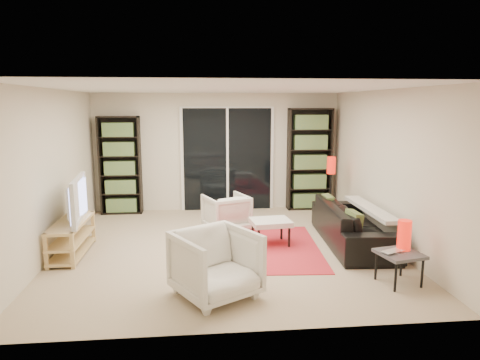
# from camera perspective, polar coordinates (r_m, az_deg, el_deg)

# --- Properties ---
(floor) EXTENTS (5.00, 5.00, 0.00)m
(floor) POSITION_cam_1_polar(r_m,az_deg,el_deg) (6.67, -1.91, -8.98)
(floor) COLOR #BEAE8B
(floor) RESTS_ON ground
(wall_back) EXTENTS (5.00, 0.02, 2.40)m
(wall_back) POSITION_cam_1_polar(r_m,az_deg,el_deg) (8.86, -3.00, 3.72)
(wall_back) COLOR beige
(wall_back) RESTS_ON ground
(wall_front) EXTENTS (5.00, 0.02, 2.40)m
(wall_front) POSITION_cam_1_polar(r_m,az_deg,el_deg) (3.94, 0.35, -4.27)
(wall_front) COLOR beige
(wall_front) RESTS_ON ground
(wall_left) EXTENTS (0.02, 5.00, 2.40)m
(wall_left) POSITION_cam_1_polar(r_m,az_deg,el_deg) (6.71, -23.80, 0.84)
(wall_left) COLOR beige
(wall_left) RESTS_ON ground
(wall_right) EXTENTS (0.02, 5.00, 2.40)m
(wall_right) POSITION_cam_1_polar(r_m,az_deg,el_deg) (7.00, 18.92, 1.50)
(wall_right) COLOR beige
(wall_right) RESTS_ON ground
(ceiling) EXTENTS (5.00, 5.00, 0.02)m
(ceiling) POSITION_cam_1_polar(r_m,az_deg,el_deg) (6.31, -2.04, 12.09)
(ceiling) COLOR white
(ceiling) RESTS_ON wall_back
(sliding_door) EXTENTS (1.92, 0.08, 2.16)m
(sliding_door) POSITION_cam_1_polar(r_m,az_deg,el_deg) (8.85, -1.69, 2.75)
(sliding_door) COLOR white
(sliding_door) RESTS_ON ground
(bookshelf_left) EXTENTS (0.80, 0.30, 1.95)m
(bookshelf_left) POSITION_cam_1_polar(r_m,az_deg,el_deg) (8.85, -15.66, 1.88)
(bookshelf_left) COLOR black
(bookshelf_left) RESTS_ON ground
(bookshelf_right) EXTENTS (0.90, 0.30, 2.10)m
(bookshelf_right) POSITION_cam_1_polar(r_m,az_deg,el_deg) (9.00, 9.24, 2.74)
(bookshelf_right) COLOR black
(bookshelf_right) RESTS_ON ground
(tv_stand) EXTENTS (0.40, 1.24, 0.50)m
(tv_stand) POSITION_cam_1_polar(r_m,az_deg,el_deg) (6.76, -21.52, -7.10)
(tv_stand) COLOR #DBBE80
(tv_stand) RESTS_ON floor
(tv) EXTENTS (0.27, 1.13, 0.65)m
(tv) POSITION_cam_1_polar(r_m,az_deg,el_deg) (6.62, -21.66, -2.46)
(tv) COLOR black
(tv) RESTS_ON tv_stand
(rug) EXTENTS (1.76, 2.29, 0.01)m
(rug) POSITION_cam_1_polar(r_m,az_deg,el_deg) (6.67, 3.39, -8.96)
(rug) COLOR red
(rug) RESTS_ON floor
(sofa) EXTENTS (0.99, 2.24, 0.64)m
(sofa) POSITION_cam_1_polar(r_m,az_deg,el_deg) (6.99, 14.81, -5.69)
(sofa) COLOR black
(sofa) RESTS_ON floor
(armchair_back) EXTENTS (0.89, 0.90, 0.64)m
(armchair_back) POSITION_cam_1_polar(r_m,az_deg,el_deg) (7.44, -1.85, -4.37)
(armchair_back) COLOR silver
(armchair_back) RESTS_ON floor
(armchair_front) EXTENTS (1.14, 1.15, 0.77)m
(armchair_front) POSITION_cam_1_polar(r_m,az_deg,el_deg) (4.94, -3.22, -11.16)
(armchair_front) COLOR silver
(armchair_front) RESTS_ON floor
(ottoman) EXTENTS (0.65, 0.55, 0.40)m
(ottoman) POSITION_cam_1_polar(r_m,az_deg,el_deg) (6.72, 4.11, -5.75)
(ottoman) COLOR silver
(ottoman) RESTS_ON floor
(side_table) EXTENTS (0.56, 0.56, 0.40)m
(side_table) POSITION_cam_1_polar(r_m,az_deg,el_deg) (5.63, 20.50, -9.46)
(side_table) COLOR #47474C
(side_table) RESTS_ON floor
(laptop) EXTENTS (0.37, 0.32, 0.03)m
(laptop) POSITION_cam_1_polar(r_m,az_deg,el_deg) (5.56, 20.15, -9.06)
(laptop) COLOR silver
(laptop) RESTS_ON side_table
(table_lamp) EXTENTS (0.17, 0.17, 0.37)m
(table_lamp) POSITION_cam_1_polar(r_m,az_deg,el_deg) (5.68, 21.05, -6.86)
(table_lamp) COLOR red
(table_lamp) RESTS_ON side_table
(floor_lamp) EXTENTS (0.18, 0.18, 1.20)m
(floor_lamp) POSITION_cam_1_polar(r_m,az_deg,el_deg) (8.30, 12.04, 0.96)
(floor_lamp) COLOR black
(floor_lamp) RESTS_ON floor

